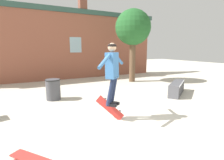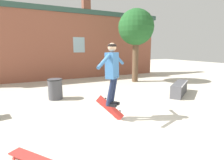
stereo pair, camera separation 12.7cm
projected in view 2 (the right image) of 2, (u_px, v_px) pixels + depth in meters
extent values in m
plane|color=beige|center=(139.00, 123.00, 4.35)|extent=(40.00, 40.00, 0.00)
cube|color=#93513D|center=(69.00, 47.00, 10.44)|extent=(12.02, 0.40, 3.84)
cube|color=#335147|center=(67.00, 11.00, 10.07)|extent=(12.63, 0.52, 0.28)
cube|color=brown|center=(86.00, 1.00, 10.47)|extent=(0.44, 0.44, 0.96)
cube|color=#99B7C6|center=(79.00, 45.00, 10.48)|extent=(0.70, 0.02, 0.90)
cylinder|color=brown|center=(135.00, 62.00, 9.56)|extent=(0.32, 0.32, 2.23)
sphere|color=#235B28|center=(136.00, 27.00, 9.24)|extent=(1.89, 1.89, 1.89)
cube|color=#4C4C51|center=(179.00, 89.00, 6.97)|extent=(1.61, 1.25, 0.48)
cube|color=#B7B7BC|center=(185.00, 84.00, 6.84)|extent=(1.41, 0.95, 0.02)
cylinder|color=#47474C|center=(55.00, 89.00, 6.32)|extent=(0.50, 0.50, 0.74)
torus|color=black|center=(55.00, 80.00, 6.25)|extent=(0.54, 0.54, 0.04)
cube|color=teal|center=(112.00, 65.00, 4.28)|extent=(0.41, 0.39, 0.64)
sphere|color=tan|center=(112.00, 47.00, 4.21)|extent=(0.29, 0.29, 0.21)
ellipsoid|color=black|center=(112.00, 46.00, 4.20)|extent=(0.31, 0.31, 0.12)
cylinder|color=#1E2847|center=(113.00, 90.00, 4.47)|extent=(0.20, 0.28, 0.77)
cube|color=black|center=(114.00, 103.00, 4.52)|extent=(0.24, 0.27, 0.07)
cylinder|color=#1E2847|center=(110.00, 91.00, 4.32)|extent=(0.26, 0.23, 0.77)
cube|color=black|center=(112.00, 105.00, 4.37)|extent=(0.24, 0.27, 0.07)
cylinder|color=teal|center=(119.00, 59.00, 4.62)|extent=(0.51, 0.42, 0.34)
cylinder|color=teal|center=(104.00, 61.00, 3.90)|extent=(0.51, 0.42, 0.34)
cube|color=red|center=(110.00, 108.00, 4.52)|extent=(0.61, 0.47, 0.66)
cylinder|color=black|center=(120.00, 111.00, 4.53)|extent=(0.07, 0.08, 0.05)
cylinder|color=black|center=(115.00, 117.00, 4.58)|extent=(0.07, 0.08, 0.05)
cylinder|color=black|center=(106.00, 98.00, 4.56)|extent=(0.07, 0.08, 0.05)
cylinder|color=black|center=(100.00, 104.00, 4.60)|extent=(0.07, 0.08, 0.05)
cube|color=red|center=(30.00, 157.00, 2.85)|extent=(0.67, 0.79, 0.02)
cylinder|color=#DB3D33|center=(47.00, 160.00, 2.84)|extent=(0.05, 0.05, 0.05)
cylinder|color=#DB3D33|center=(26.00, 152.00, 3.07)|extent=(0.05, 0.05, 0.05)
cylinder|color=#DB3D33|center=(14.00, 159.00, 2.87)|extent=(0.05, 0.05, 0.05)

